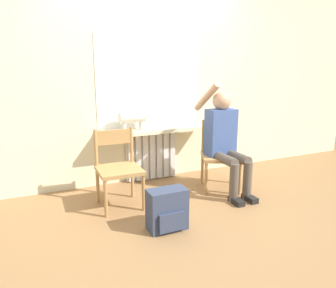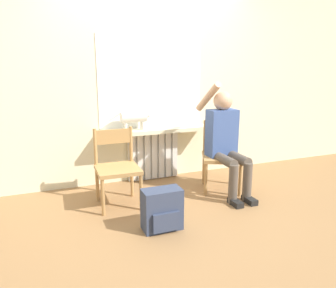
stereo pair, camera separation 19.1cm
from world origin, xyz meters
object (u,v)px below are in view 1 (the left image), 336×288
chair_right (220,154)px  chair_left (118,167)px  person (225,137)px  cat (133,118)px  backpack (167,210)px

chair_right → chair_left: bearing=-155.9°
person → cat: (-0.90, 0.65, 0.19)m
cat → backpack: bearing=-94.8°
cat → backpack: cat is taller
chair_left → cat: size_ratio=1.52×
chair_right → person: (-0.02, -0.10, 0.23)m
backpack → chair_right: bearing=34.5°
chair_left → cat: (0.35, 0.55, 0.42)m
cat → person: bearing=-35.9°
chair_left → backpack: size_ratio=2.13×
person → cat: 1.13m
chair_left → chair_right: 1.27m
chair_right → cat: (-0.92, 0.55, 0.42)m
chair_right → cat: bearing=173.4°
cat → chair_right: bearing=-30.9°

